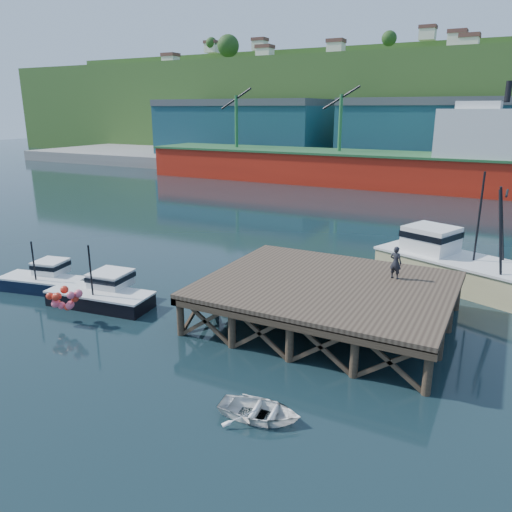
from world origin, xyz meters
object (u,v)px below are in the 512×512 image
Objects in this scene: trawler at (460,264)px; dinghy at (260,411)px; dockworker at (396,263)px; boat_navy at (45,279)px; boat_black at (103,293)px.

trawler is 18.30m from dinghy.
trawler is 6.60× the size of dockworker.
boat_navy is 20.43m from dockworker.
dinghy is (17.49, -5.73, -0.33)m from boat_navy.
dockworker reaches higher than dinghy.
dinghy is at bearing -82.63° from trawler.
boat_black is 13.74m from dinghy.
dockworker reaches higher than boat_navy.
dinghy is at bearing 93.61° from dockworker.
boat_black is at bearing 58.76° from dinghy.
dockworker is (14.64, 5.71, 2.30)m from boat_black.
boat_navy is 18.40m from dinghy.
dinghy is at bearing -29.49° from boat_navy.
boat_black is at bearing 35.30° from dockworker.
boat_black is 2.06× the size of dinghy.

